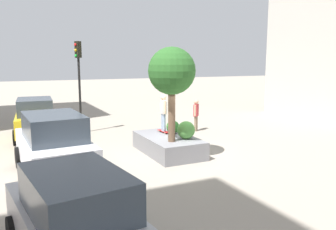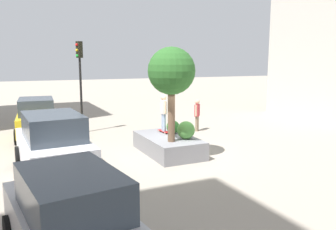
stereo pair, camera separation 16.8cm
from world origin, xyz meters
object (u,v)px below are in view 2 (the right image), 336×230
at_px(traffic_light_corner, 80,72).
at_px(police_car, 53,144).
at_px(planter_ledge, 168,145).
at_px(taxi_cab, 37,118).
at_px(skateboarder, 164,110).
at_px(bystander_watching, 197,113).
at_px(skateboard, 164,131).
at_px(plaza_tree, 171,72).
at_px(sedan_parked, 70,219).

bearing_deg(traffic_light_corner, police_car, 161.76).
distance_m(planter_ledge, police_car, 4.80).
distance_m(planter_ledge, taxi_cab, 7.29).
xyz_separation_m(skateboarder, traffic_light_corner, (4.96, 2.61, 1.56)).
height_order(planter_ledge, taxi_cab, taxi_cab).
relative_size(planter_ledge, traffic_light_corner, 0.71).
distance_m(traffic_light_corner, bystander_watching, 6.66).
bearing_deg(skateboard, bystander_watching, -49.95).
bearing_deg(bystander_watching, planter_ledge, 135.83).
xyz_separation_m(skateboard, police_car, (-1.68, 4.79, 0.30)).
height_order(skateboard, taxi_cab, taxi_cab).
relative_size(plaza_tree, bystander_watching, 2.08).
height_order(skateboard, sedan_parked, sedan_parked).
relative_size(skateboard, police_car, 0.17).
relative_size(plaza_tree, skateboard, 4.48).
distance_m(taxi_cab, traffic_light_corner, 3.22).
height_order(planter_ledge, skateboarder, skateboarder).
height_order(skateboarder, police_car, skateboarder).
bearing_deg(bystander_watching, plaza_tree, 140.10).
xyz_separation_m(plaza_tree, taxi_cab, (6.38, 4.47, -2.40)).
distance_m(taxi_cab, bystander_watching, 8.37).
height_order(skateboarder, bystander_watching, skateboarder).
height_order(sedan_parked, taxi_cab, taxi_cab).
relative_size(sedan_parked, police_car, 0.92).
bearing_deg(traffic_light_corner, bystander_watching, -110.81).
relative_size(sedan_parked, bystander_watching, 2.45).
xyz_separation_m(planter_ledge, traffic_light_corner, (5.72, 2.47, 2.92)).
bearing_deg(skateboard, planter_ledge, 169.56).
bearing_deg(taxi_cab, skateboarder, -134.20).
bearing_deg(sedan_parked, bystander_watching, -40.04).
distance_m(plaza_tree, taxi_cab, 8.15).
height_order(sedan_parked, police_car, police_car).
relative_size(police_car, bystander_watching, 2.67).
bearing_deg(traffic_light_corner, taxi_cab, 95.43).
relative_size(planter_ledge, police_car, 0.74).
xyz_separation_m(plaza_tree, skateboard, (1.64, -0.40, -2.63)).
xyz_separation_m(planter_ledge, skateboarder, (0.76, -0.14, 1.36)).
xyz_separation_m(skateboarder, police_car, (-1.68, 4.79, -0.65)).
bearing_deg(bystander_watching, traffic_light_corner, 69.19).
bearing_deg(skateboard, sedan_parked, 144.70).
xyz_separation_m(planter_ledge, skateboard, (0.76, -0.14, 0.42)).
bearing_deg(sedan_parked, police_car, -3.25).
distance_m(skateboarder, police_car, 5.12).
bearing_deg(plaza_tree, police_car, 90.54).
bearing_deg(skateboard, police_car, 109.32).
distance_m(skateboarder, taxi_cab, 6.84).
relative_size(skateboard, skateboarder, 0.51).
xyz_separation_m(planter_ledge, plaza_tree, (-0.88, 0.27, 3.05)).
bearing_deg(planter_ledge, taxi_cab, 40.74).
relative_size(police_car, traffic_light_corner, 0.97).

